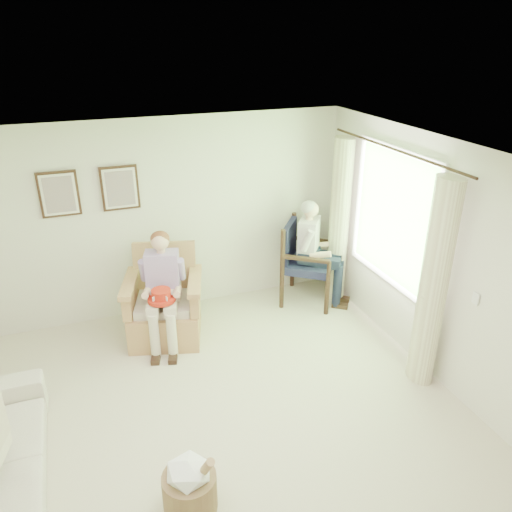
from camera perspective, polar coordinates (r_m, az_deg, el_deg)
name	(u,v)px	position (r m, az deg, el deg)	size (l,w,h in m)	color
floor	(226,447)	(4.99, -3.50, -20.92)	(5.50, 5.50, 0.00)	beige
back_wall	(159,219)	(6.59, -10.98, 4.12)	(5.00, 0.04, 2.60)	silver
right_wall	(464,280)	(5.33, 22.71, -2.52)	(0.04, 5.50, 2.60)	silver
ceiling	(216,175)	(3.63, -4.56, 9.18)	(5.00, 5.50, 0.02)	white
window	(393,214)	(6.04, 15.42, 4.64)	(0.13, 2.50, 1.63)	#2D6B23
curtain_left	(433,286)	(5.43, 19.61, -3.27)	(0.34, 0.34, 2.30)	beige
curtain_right	(339,222)	(6.88, 9.47, 3.81)	(0.34, 0.34, 2.30)	beige
framed_print_left	(59,194)	(6.33, -21.58, 6.58)	(0.45, 0.05, 0.55)	#382114
framed_print_right	(120,188)	(6.35, -15.28, 7.50)	(0.45, 0.05, 0.55)	#382114
wicker_armchair	(164,310)	(6.36, -10.42, -6.06)	(0.88, 0.88, 1.13)	tan
wood_armchair	(307,257)	(7.06, 5.81, -0.12)	(0.73, 0.69, 1.13)	black
person_wicker	(164,282)	(6.00, -10.49, -2.92)	(0.40, 0.63, 1.39)	beige
person_dark	(313,246)	(6.80, 6.58, 1.19)	(0.40, 0.63, 1.45)	#171E34
red_hat	(161,296)	(5.87, -10.77, -4.56)	(0.32, 0.32, 0.14)	red
hatbox	(190,485)	(4.40, -7.59, -24.47)	(0.46, 0.46, 0.65)	tan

